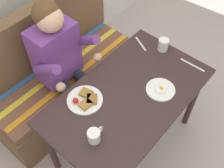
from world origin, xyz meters
name	(u,v)px	position (x,y,z in m)	size (l,w,h in m)	color
ground_plane	(125,143)	(0.00, 0.00, 0.00)	(8.00, 8.00, 0.00)	#B9AAA7
table	(128,101)	(0.00, 0.00, 0.65)	(1.20, 0.70, 0.73)	#332222
couch	(61,76)	(0.00, 0.76, 0.33)	(1.44, 0.56, 1.00)	brown
person	(62,58)	(-0.07, 0.59, 0.74)	(0.45, 0.61, 1.21)	#6E3A88
plate_breakfast	(86,100)	(-0.23, 0.18, 0.74)	(0.24, 0.24, 0.05)	white
plate_eggs	(160,90)	(0.17, -0.15, 0.74)	(0.20, 0.20, 0.04)	white
coffee_mug	(94,136)	(-0.40, -0.06, 0.78)	(0.12, 0.08, 0.09)	white
coffee_mug_second	(163,44)	(0.52, 0.07, 0.78)	(0.12, 0.08, 0.10)	white
fork	(141,44)	(0.46, 0.24, 0.73)	(0.01, 0.17, 0.01)	silver
knife	(192,65)	(0.52, -0.19, 0.73)	(0.01, 0.20, 0.01)	silver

